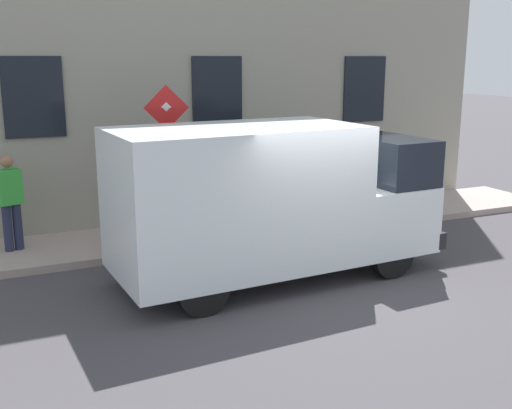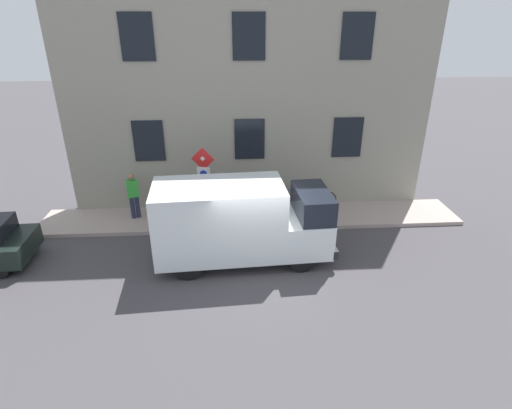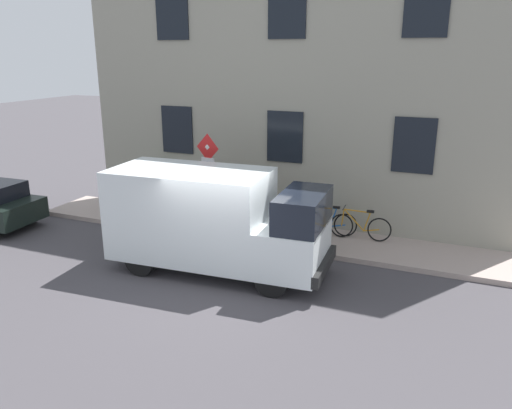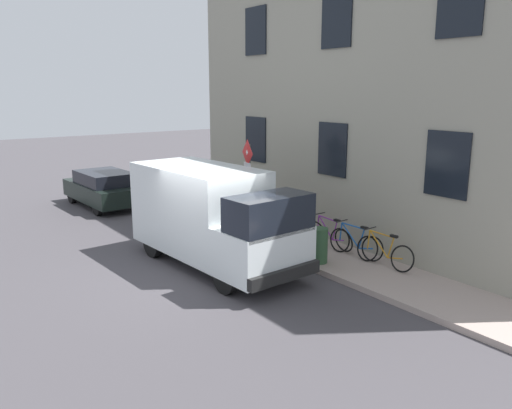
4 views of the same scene
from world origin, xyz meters
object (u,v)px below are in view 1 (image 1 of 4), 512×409
at_px(pedestrian, 10,200).
at_px(bicycle_blue, 291,197).
at_px(bicycle_orange, 329,194).
at_px(bicycle_purple, 251,201).
at_px(delivery_van, 271,198).
at_px(sign_post_stacked, 167,144).
at_px(litter_bin, 307,206).

bearing_deg(pedestrian, bicycle_blue, -105.24).
height_order(bicycle_orange, pedestrian, pedestrian).
height_order(bicycle_blue, bicycle_purple, same).
distance_m(bicycle_orange, pedestrian, 6.74).
xyz_separation_m(delivery_van, bicycle_orange, (3.16, -2.96, -0.82)).
distance_m(delivery_van, pedestrian, 4.72).
bearing_deg(bicycle_purple, sign_post_stacked, 30.42).
relative_size(bicycle_blue, bicycle_purple, 1.00).
relative_size(delivery_van, bicycle_purple, 3.17).
relative_size(bicycle_orange, bicycle_purple, 1.00).
bearing_deg(bicycle_purple, bicycle_orange, -179.44).
bearing_deg(pedestrian, sign_post_stacked, -127.78).
distance_m(sign_post_stacked, bicycle_blue, 3.69).
bearing_deg(bicycle_orange, delivery_van, 43.68).
xyz_separation_m(bicycle_orange, bicycle_blue, (-0.00, 0.96, 0.00)).
bearing_deg(bicycle_orange, litter_bin, 40.04).
relative_size(sign_post_stacked, pedestrian, 1.62).
distance_m(delivery_van, bicycle_blue, 3.83).
distance_m(bicycle_purple, pedestrian, 4.84).
xyz_separation_m(bicycle_purple, pedestrian, (-0.32, 4.80, 0.56)).
bearing_deg(bicycle_purple, delivery_van, 72.27).
relative_size(delivery_van, litter_bin, 6.04).
height_order(sign_post_stacked, litter_bin, sign_post_stacked).
bearing_deg(bicycle_blue, litter_bin, 72.36).
distance_m(pedestrian, litter_bin, 5.61).
xyz_separation_m(bicycle_blue, pedestrian, (-0.32, 5.76, 0.56)).
xyz_separation_m(bicycle_blue, bicycle_purple, (0.00, 0.96, 0.00)).
distance_m(bicycle_blue, bicycle_purple, 0.96).
bearing_deg(bicycle_blue, delivery_van, 51.20).
height_order(sign_post_stacked, bicycle_purple, sign_post_stacked).
bearing_deg(litter_bin, delivery_van, 139.05).
bearing_deg(delivery_van, bicycle_blue, 54.44).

